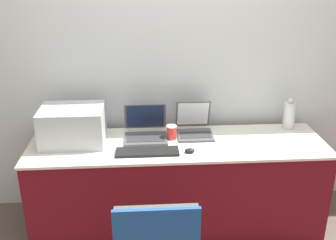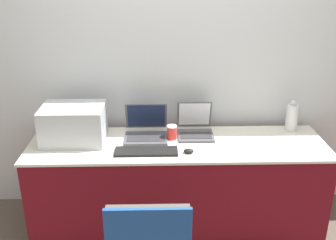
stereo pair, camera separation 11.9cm
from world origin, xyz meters
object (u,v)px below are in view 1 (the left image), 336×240
at_px(printer, 73,124).
at_px(external_keyboard, 147,152).
at_px(coffee_cup, 171,132).
at_px(mouse, 190,151).
at_px(laptop_left, 146,130).
at_px(laptop_right, 194,127).
at_px(metal_pitcher, 289,115).

distance_m(printer, external_keyboard, 0.62).
xyz_separation_m(coffee_cup, mouse, (0.11, -0.25, -0.04)).
bearing_deg(external_keyboard, coffee_cup, 50.75).
height_order(laptop_left, coffee_cup, laptop_left).
height_order(printer, laptop_right, printer).
bearing_deg(coffee_cup, mouse, -65.58).
height_order(laptop_left, metal_pitcher, metal_pitcher).
bearing_deg(coffee_cup, laptop_left, 165.76).
bearing_deg(metal_pitcher, mouse, -155.44).
bearing_deg(coffee_cup, metal_pitcher, 8.45).
xyz_separation_m(external_keyboard, metal_pitcher, (1.18, 0.38, 0.11)).
bearing_deg(mouse, metal_pitcher, 24.56).
distance_m(laptop_right, metal_pitcher, 0.80).
bearing_deg(laptop_right, printer, -173.55).
height_order(printer, metal_pitcher, printer).
bearing_deg(laptop_right, mouse, -102.63).
bearing_deg(mouse, laptop_left, 136.20).
height_order(coffee_cup, metal_pitcher, metal_pitcher).
distance_m(laptop_right, mouse, 0.35).
xyz_separation_m(coffee_cup, metal_pitcher, (0.99, 0.15, 0.06)).
bearing_deg(coffee_cup, external_keyboard, -129.25).
xyz_separation_m(printer, coffee_cup, (0.75, 0.02, -0.10)).
xyz_separation_m(mouse, metal_pitcher, (0.88, 0.40, 0.10)).
bearing_deg(laptop_right, laptop_left, -174.56).
distance_m(mouse, metal_pitcher, 0.97).
bearing_deg(external_keyboard, printer, 158.57).
distance_m(printer, laptop_right, 0.96).
relative_size(printer, mouse, 6.28).
relative_size(printer, coffee_cup, 4.28).
bearing_deg(printer, external_keyboard, -21.43).
bearing_deg(metal_pitcher, printer, -174.60).
bearing_deg(external_keyboard, laptop_right, 40.26).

